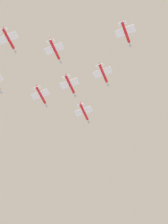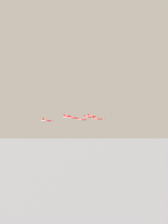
{
  "view_description": "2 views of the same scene",
  "coord_description": "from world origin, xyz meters",
  "px_view_note": "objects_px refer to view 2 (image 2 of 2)",
  "views": [
    {
      "loc": [
        -105.19,
        61.57,
        2.3
      ],
      "look_at": [
        -17.06,
        14.04,
        153.52
      ],
      "focal_mm": 59.44,
      "sensor_mm": 36.0,
      "label": 1
    },
    {
      "loc": [
        -75.44,
        -150.33,
        164.28
      ],
      "look_at": [
        -25.51,
        28.82,
        159.17
      ],
      "focal_mm": 31.05,
      "sensor_mm": 36.0,
      "label": 2
    }
  ],
  "objects_px": {
    "jet_port_outer": "(82,120)",
    "jet_starboard_trail": "(68,117)",
    "jet_port_trail": "(68,116)",
    "jet_lead": "(98,119)",
    "jet_starboard_inner": "(73,118)",
    "jet_starboard_outer": "(88,117)",
    "jet_center_rear": "(47,120)",
    "jet_port_inner": "(92,116)"
  },
  "relations": [
    {
      "from": "jet_port_outer",
      "to": "jet_starboard_inner",
      "type": "bearing_deg",
      "value": 5.71
    },
    {
      "from": "jet_port_inner",
      "to": "jet_starboard_outer",
      "type": "distance_m",
      "value": 22.62
    },
    {
      "from": "jet_starboard_outer",
      "to": "jet_lead",
      "type": "bearing_deg",
      "value": 45.0
    },
    {
      "from": "jet_port_inner",
      "to": "jet_port_outer",
      "type": "xyz_separation_m",
      "value": [
        -13.25,
        -8.99,
        -2.69
      ]
    },
    {
      "from": "jet_lead",
      "to": "jet_port_inner",
      "type": "distance_m",
      "value": 22.56
    },
    {
      "from": "jet_starboard_inner",
      "to": "jet_starboard_outer",
      "type": "distance_m",
      "value": 50.41
    },
    {
      "from": "jet_port_inner",
      "to": "jet_port_trail",
      "type": "distance_m",
      "value": 24.88
    },
    {
      "from": "jet_starboard_inner",
      "to": "jet_starboard_trail",
      "type": "distance_m",
      "value": 45.1
    },
    {
      "from": "jet_port_inner",
      "to": "jet_port_outer",
      "type": "relative_size",
      "value": 1.0
    },
    {
      "from": "jet_starboard_trail",
      "to": "jet_port_trail",
      "type": "bearing_deg",
      "value": 38.66
    },
    {
      "from": "jet_center_rear",
      "to": "jet_starboard_inner",
      "type": "bearing_deg",
      "value": 135.0
    },
    {
      "from": "jet_port_inner",
      "to": "jet_starboard_outer",
      "type": "relative_size",
      "value": 1.0
    },
    {
      "from": "jet_starboard_outer",
      "to": "jet_port_inner",
      "type": "bearing_deg",
      "value": 45.0
    },
    {
      "from": "jet_port_inner",
      "to": "jet_starboard_trail",
      "type": "distance_m",
      "value": 31.93
    },
    {
      "from": "jet_lead",
      "to": "jet_center_rear",
      "type": "bearing_deg",
      "value": -45.0
    },
    {
      "from": "jet_port_inner",
      "to": "jet_center_rear",
      "type": "xyz_separation_m",
      "value": [
        -46.89,
        -18.4,
        -2.23
      ]
    },
    {
      "from": "jet_center_rear",
      "to": "jet_starboard_trail",
      "type": "relative_size",
      "value": 1.0
    },
    {
      "from": "jet_starboard_inner",
      "to": "jet_lead",
      "type": "bearing_deg",
      "value": 135.0
    },
    {
      "from": "jet_port_trail",
      "to": "jet_port_outer",
      "type": "bearing_deg",
      "value": 90.0
    },
    {
      "from": "jet_starboard_outer",
      "to": "jet_starboard_trail",
      "type": "xyz_separation_m",
      "value": [
        -22.44,
        2.02,
        -0.16
      ]
    },
    {
      "from": "jet_starboard_trail",
      "to": "jet_center_rear",
      "type": "bearing_deg",
      "value": 18.43
    },
    {
      "from": "jet_lead",
      "to": "jet_center_rear",
      "type": "distance_m",
      "value": 45.06
    },
    {
      "from": "jet_starboard_inner",
      "to": "jet_starboard_outer",
      "type": "xyz_separation_m",
      "value": [
        26.47,
        42.85,
        -1.89
      ]
    },
    {
      "from": "jet_lead",
      "to": "jet_port_trail",
      "type": "bearing_deg",
      "value": -90.0
    },
    {
      "from": "jet_starboard_trail",
      "to": "jet_starboard_inner",
      "type": "bearing_deg",
      "value": 45.0
    },
    {
      "from": "jet_port_trail",
      "to": "jet_port_inner",
      "type": "bearing_deg",
      "value": 129.81
    },
    {
      "from": "jet_lead",
      "to": "jet_starboard_inner",
      "type": "xyz_separation_m",
      "value": [
        -22.44,
        2.02,
        1.05
      ]
    },
    {
      "from": "jet_lead",
      "to": "jet_starboard_inner",
      "type": "distance_m",
      "value": 22.55
    },
    {
      "from": "jet_starboard_inner",
      "to": "jet_center_rear",
      "type": "xyz_separation_m",
      "value": [
        -22.44,
        2.02,
        -2.09
      ]
    },
    {
      "from": "jet_starboard_outer",
      "to": "jet_center_rear",
      "type": "xyz_separation_m",
      "value": [
        -48.91,
        -40.84,
        -0.2
      ]
    },
    {
      "from": "jet_lead",
      "to": "jet_starboard_inner",
      "type": "relative_size",
      "value": 1.0
    },
    {
      "from": "jet_starboard_inner",
      "to": "jet_port_outer",
      "type": "bearing_deg",
      "value": -174.29
    },
    {
      "from": "jet_starboard_outer",
      "to": "jet_center_rear",
      "type": "height_order",
      "value": "jet_starboard_outer"
    },
    {
      "from": "jet_center_rear",
      "to": "jet_lead",
      "type": "bearing_deg",
      "value": 135.0
    },
    {
      "from": "jet_starboard_trail",
      "to": "jet_port_inner",
      "type": "bearing_deg",
      "value": 90.0
    },
    {
      "from": "jet_starboard_outer",
      "to": "jet_center_rear",
      "type": "bearing_deg",
      "value": 0.0
    },
    {
      "from": "jet_port_inner",
      "to": "jet_starboard_trail",
      "type": "xyz_separation_m",
      "value": [
        -20.42,
        24.45,
        -2.19
      ]
    },
    {
      "from": "jet_port_trail",
      "to": "jet_starboard_trail",
      "type": "distance_m",
      "value": 20.5
    },
    {
      "from": "jet_port_outer",
      "to": "jet_starboard_trail",
      "type": "height_order",
      "value": "jet_starboard_trail"
    },
    {
      "from": "jet_center_rear",
      "to": "jet_starboard_outer",
      "type": "bearing_deg",
      "value": -180.0
    },
    {
      "from": "jet_starboard_inner",
      "to": "jet_port_inner",
      "type": "bearing_deg",
      "value": 180.0
    },
    {
      "from": "jet_port_trail",
      "to": "jet_starboard_trail",
      "type": "xyz_separation_m",
      "value": [
        4.06,
        19.99,
        -2.01
      ]
    }
  ]
}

